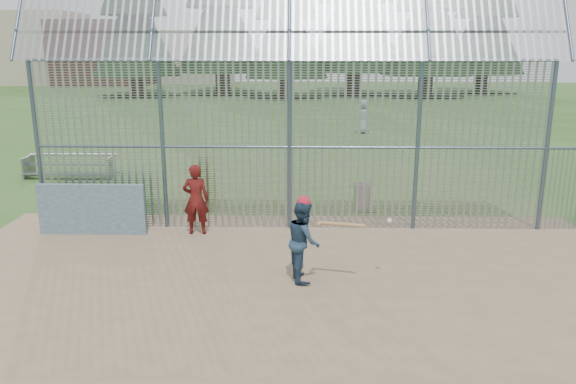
{
  "coord_description": "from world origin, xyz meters",
  "views": [
    {
      "loc": [
        0.27,
        -9.53,
        4.31
      ],
      "look_at": [
        0.0,
        2.0,
        1.3
      ],
      "focal_mm": 35.0,
      "sensor_mm": 36.0,
      "label": 1
    }
  ],
  "objects_px": {
    "onlooker": "(196,199)",
    "trash_can": "(363,197)",
    "batter": "(303,241)",
    "bleacher": "(69,165)",
    "dugout_wall": "(92,209)"
  },
  "relations": [
    {
      "from": "onlooker",
      "to": "trash_can",
      "type": "relative_size",
      "value": 2.03
    },
    {
      "from": "dugout_wall",
      "to": "batter",
      "type": "height_order",
      "value": "batter"
    },
    {
      "from": "trash_can",
      "to": "onlooker",
      "type": "bearing_deg",
      "value": -153.54
    },
    {
      "from": "batter",
      "to": "trash_can",
      "type": "bearing_deg",
      "value": -28.14
    },
    {
      "from": "batter",
      "to": "bleacher",
      "type": "relative_size",
      "value": 0.51
    },
    {
      "from": "onlooker",
      "to": "bleacher",
      "type": "xyz_separation_m",
      "value": [
        -5.37,
        5.82,
        -0.44
      ]
    },
    {
      "from": "onlooker",
      "to": "trash_can",
      "type": "bearing_deg",
      "value": -155.52
    },
    {
      "from": "dugout_wall",
      "to": "bleacher",
      "type": "height_order",
      "value": "dugout_wall"
    },
    {
      "from": "bleacher",
      "to": "batter",
      "type": "bearing_deg",
      "value": -47.01
    },
    {
      "from": "dugout_wall",
      "to": "batter",
      "type": "bearing_deg",
      "value": -27.18
    },
    {
      "from": "batter",
      "to": "bleacher",
      "type": "distance_m",
      "value": 11.54
    },
    {
      "from": "onlooker",
      "to": "bleacher",
      "type": "distance_m",
      "value": 7.93
    },
    {
      "from": "onlooker",
      "to": "trash_can",
      "type": "xyz_separation_m",
      "value": [
        4.11,
        2.05,
        -0.47
      ]
    },
    {
      "from": "onlooker",
      "to": "bleacher",
      "type": "bearing_deg",
      "value": -49.3
    },
    {
      "from": "dugout_wall",
      "to": "bleacher",
      "type": "bearing_deg",
      "value": 116.43
    }
  ]
}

